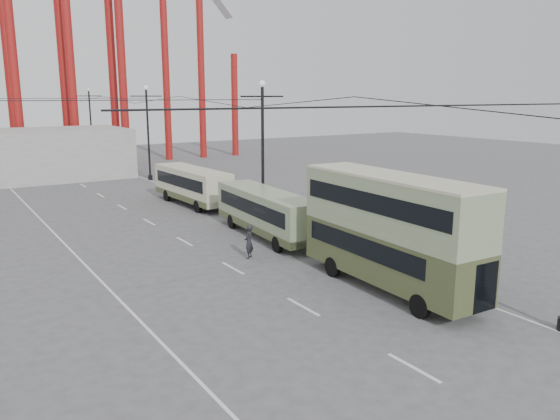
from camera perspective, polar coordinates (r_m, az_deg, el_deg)
ground at (r=20.16m, az=11.57°, el=-12.87°), size 160.00×160.00×0.00m
road_markings at (r=35.79m, az=-12.09°, el=-1.89°), size 12.52×120.00×0.01m
lamp_post_mid at (r=36.27m, az=-1.82°, el=6.05°), size 3.20×0.44×9.32m
lamp_post_far at (r=56.21m, az=-13.61°, el=7.79°), size 3.20×0.44×9.32m
lamp_post_distant at (r=77.27m, az=-19.15°, el=8.50°), size 3.20×0.44×9.32m
fairground_shed at (r=60.59m, az=-26.20°, el=5.12°), size 22.00×10.00×5.00m
double_decker_bus at (r=23.92m, az=11.45°, el=-1.70°), size 2.76×9.54×5.07m
single_decker_green at (r=32.66m, az=-1.42°, el=-0.14°), size 3.06×9.95×2.77m
single_decker_cream at (r=42.87m, az=-9.16°, el=2.65°), size 2.65×9.20×2.83m
pedestrian at (r=28.52m, az=-3.28°, el=-3.32°), size 0.77×0.75×1.78m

